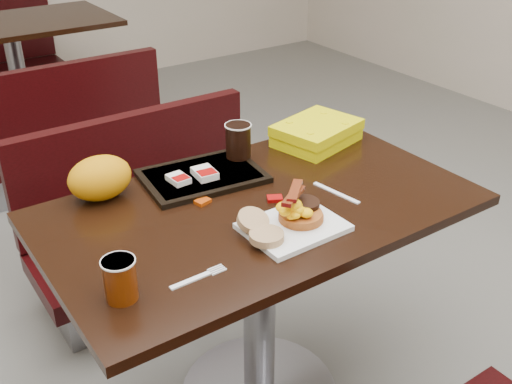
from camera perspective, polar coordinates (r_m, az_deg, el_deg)
table_near at (r=1.93m, az=0.32°, el=-10.82°), size 1.20×0.70×0.75m
bench_near_n at (r=2.44m, az=-9.09°, el=-2.29°), size 1.00×0.46×0.72m
table_far at (r=4.10m, az=-21.13°, el=9.40°), size 1.20×0.70×0.75m
bench_far_s at (r=3.46m, az=-17.99°, el=6.28°), size 1.00×0.46×0.72m
platter at (r=1.60m, az=3.51°, el=-3.27°), size 0.25×0.20×0.01m
pancake_stack at (r=1.61m, az=4.21°, el=-2.16°), size 0.15×0.15×0.02m
sausage_patty at (r=1.63m, az=4.54°, el=-1.05°), size 0.09×0.09×0.01m
scrambled_eggs at (r=1.57m, az=3.48°, el=-1.48°), size 0.11×0.10×0.04m
bacon_strips at (r=1.57m, az=3.52°, el=-0.27°), size 0.15×0.14×0.01m
muffin_bottom at (r=1.52m, az=0.99°, el=-4.16°), size 0.11×0.11×0.02m
muffin_top at (r=1.57m, az=-0.29°, el=-2.68°), size 0.10×0.10×0.05m
coffee_cup_near at (r=1.37m, az=-12.54°, el=-7.97°), size 0.09×0.09×0.10m
fork at (r=1.42m, az=-6.14°, el=-8.20°), size 0.14×0.03×0.00m
knife at (r=1.78m, az=7.47°, el=-0.07°), size 0.04×0.17×0.00m
condiment_syrup at (r=1.72m, az=-4.98°, el=-0.88°), size 0.05×0.04×0.01m
condiment_ketchup at (r=1.73m, az=1.76°, el=-0.61°), size 0.05×0.05×0.01m
tray at (r=1.85m, az=-5.01°, el=1.50°), size 0.38×0.29×0.02m
hashbrown_sleeve_left at (r=1.80m, az=-7.24°, el=1.22°), size 0.05×0.07×0.02m
hashbrown_sleeve_right at (r=1.83m, az=-4.80°, el=1.76°), size 0.07×0.08×0.02m
coffee_cup_far at (r=1.93m, az=-1.67°, el=4.79°), size 0.09×0.09×0.11m
clamshell at (r=2.08m, az=5.67°, el=5.50°), size 0.31×0.26×0.07m
paper_bag at (r=1.77m, az=-14.33°, el=1.28°), size 0.19×0.14×0.13m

